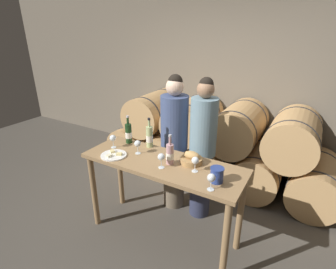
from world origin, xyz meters
The scene contains 17 objects.
ground_plane centered at (0.00, 0.00, 0.00)m, with size 10.00×10.00×0.00m, color #4C473F.
stone_wall_back centered at (0.00, 2.10, 1.60)m, with size 10.00×0.12×3.20m.
barrel_stack centered at (0.00, 1.49, 0.57)m, with size 3.46×0.98×1.21m.
tasting_table centered at (0.00, 0.00, 0.79)m, with size 1.67×0.58×0.94m.
person_left centered at (-0.17, 0.56, 0.88)m, with size 0.33×0.33×1.71m.
person_right centered at (0.20, 0.56, 0.88)m, with size 0.30×0.30×1.71m.
wine_bottle_red centered at (-0.57, 0.20, 1.05)m, with size 0.08×0.08×0.33m.
wine_bottle_white centered at (-0.30, 0.23, 1.06)m, with size 0.08×0.08×0.34m.
wine_bottle_rose centered at (0.09, 0.00, 1.04)m, with size 0.08×0.08×0.31m.
blue_crock centered at (0.60, -0.08, 1.01)m, with size 0.12×0.12×0.14m.
bread_basket centered at (0.27, 0.12, 0.99)m, with size 0.22×0.22×0.13m.
cheese_plate centered at (-0.50, -0.15, 0.95)m, with size 0.27×0.27×0.04m.
wine_glass_far_left centered at (-0.64, 0.01, 1.05)m, with size 0.07×0.07×0.15m.
wine_glass_left centered at (-0.32, 0.02, 1.05)m, with size 0.07×0.07×0.15m.
wine_glass_center centered at (0.06, -0.11, 1.05)m, with size 0.07×0.07×0.15m.
wine_glass_right centered at (0.37, -0.01, 1.05)m, with size 0.07×0.07×0.15m.
wine_glass_far_right centered at (0.60, -0.22, 1.05)m, with size 0.07×0.07×0.15m.
Camera 1 is at (1.22, -1.98, 2.19)m, focal length 28.00 mm.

